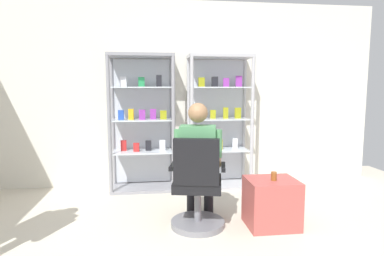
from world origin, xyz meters
TOP-DOWN VIEW (x-y plane):
  - back_wall at (0.00, 3.00)m, footprint 6.00×0.10m
  - display_cabinet_left at (-0.55, 2.76)m, footprint 0.90×0.45m
  - display_cabinet_right at (0.55, 2.76)m, footprint 0.90×0.45m
  - office_chair at (0.03, 1.32)m, footprint 0.61×0.58m
  - seated_shopkeeper at (0.07, 1.48)m, footprint 0.54×0.61m
  - storage_crate at (0.81, 1.28)m, footprint 0.51×0.44m
  - tea_glass at (0.81, 1.25)m, footprint 0.06×0.06m

SIDE VIEW (x-z plane):
  - storage_crate at x=0.81m, z-range 0.00..0.50m
  - office_chair at x=0.03m, z-range -0.09..0.87m
  - tea_glass at x=0.81m, z-range 0.50..0.59m
  - seated_shopkeeper at x=0.07m, z-range 0.07..1.36m
  - display_cabinet_left at x=-0.55m, z-range 0.01..1.91m
  - display_cabinet_right at x=0.55m, z-range 0.02..1.92m
  - back_wall at x=0.00m, z-range 0.00..2.70m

